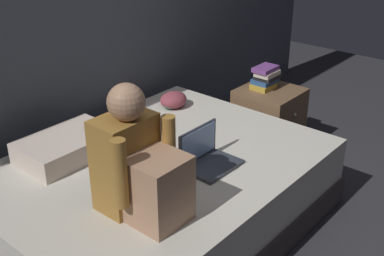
{
  "coord_description": "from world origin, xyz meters",
  "views": [
    {
      "loc": [
        -2.01,
        -1.5,
        1.93
      ],
      "look_at": [
        -0.12,
        0.1,
        0.73
      ],
      "focal_mm": 46.63,
      "sensor_mm": 36.0,
      "label": 1
    }
  ],
  "objects_px": {
    "nightstand": "(268,120)",
    "book_stack": "(266,78)",
    "pillow": "(68,146)",
    "bed": "(159,195)",
    "clothes_pile": "(172,100)",
    "person_sitting": "(139,166)",
    "laptop": "(207,156)"
  },
  "relations": [
    {
      "from": "laptop",
      "to": "clothes_pile",
      "type": "relative_size",
      "value": 1.53
    },
    {
      "from": "nightstand",
      "to": "person_sitting",
      "type": "relative_size",
      "value": 0.79
    },
    {
      "from": "nightstand",
      "to": "laptop",
      "type": "xyz_separation_m",
      "value": [
        -1.15,
        -0.3,
        0.27
      ]
    },
    {
      "from": "pillow",
      "to": "book_stack",
      "type": "bearing_deg",
      "value": -12.38
    },
    {
      "from": "bed",
      "to": "laptop",
      "type": "xyz_separation_m",
      "value": [
        0.15,
        -0.25,
        0.3
      ]
    },
    {
      "from": "pillow",
      "to": "clothes_pile",
      "type": "xyz_separation_m",
      "value": [
        0.95,
        0.03,
        -0.01
      ]
    },
    {
      "from": "nightstand",
      "to": "clothes_pile",
      "type": "height_order",
      "value": "clothes_pile"
    },
    {
      "from": "person_sitting",
      "to": "nightstand",
      "type": "bearing_deg",
      "value": 10.68
    },
    {
      "from": "nightstand",
      "to": "book_stack",
      "type": "bearing_deg",
      "value": 90.58
    },
    {
      "from": "person_sitting",
      "to": "pillow",
      "type": "height_order",
      "value": "person_sitting"
    },
    {
      "from": "pillow",
      "to": "book_stack",
      "type": "distance_m",
      "value": 1.64
    },
    {
      "from": "nightstand",
      "to": "book_stack",
      "type": "relative_size",
      "value": 2.39
    },
    {
      "from": "person_sitting",
      "to": "book_stack",
      "type": "height_order",
      "value": "person_sitting"
    },
    {
      "from": "clothes_pile",
      "to": "person_sitting",
      "type": "bearing_deg",
      "value": -144.63
    },
    {
      "from": "bed",
      "to": "clothes_pile",
      "type": "relative_size",
      "value": 9.54
    },
    {
      "from": "bed",
      "to": "pillow",
      "type": "relative_size",
      "value": 3.57
    },
    {
      "from": "book_stack",
      "to": "person_sitting",
      "type": "bearing_deg",
      "value": -167.66
    },
    {
      "from": "nightstand",
      "to": "pillow",
      "type": "height_order",
      "value": "pillow"
    },
    {
      "from": "nightstand",
      "to": "clothes_pile",
      "type": "relative_size",
      "value": 2.48
    },
    {
      "from": "book_stack",
      "to": "clothes_pile",
      "type": "height_order",
      "value": "book_stack"
    },
    {
      "from": "bed",
      "to": "laptop",
      "type": "relative_size",
      "value": 6.25
    },
    {
      "from": "bed",
      "to": "laptop",
      "type": "height_order",
      "value": "laptop"
    },
    {
      "from": "person_sitting",
      "to": "laptop",
      "type": "height_order",
      "value": "person_sitting"
    },
    {
      "from": "laptop",
      "to": "pillow",
      "type": "relative_size",
      "value": 0.57
    },
    {
      "from": "laptop",
      "to": "clothes_pile",
      "type": "bearing_deg",
      "value": 55.41
    },
    {
      "from": "pillow",
      "to": "clothes_pile",
      "type": "height_order",
      "value": "pillow"
    },
    {
      "from": "laptop",
      "to": "clothes_pile",
      "type": "distance_m",
      "value": 0.88
    },
    {
      "from": "pillow",
      "to": "book_stack",
      "type": "relative_size",
      "value": 2.58
    },
    {
      "from": "bed",
      "to": "pillow",
      "type": "xyz_separation_m",
      "value": [
        -0.3,
        0.45,
        0.31
      ]
    },
    {
      "from": "nightstand",
      "to": "book_stack",
      "type": "xyz_separation_m",
      "value": [
        -0.0,
        0.05,
        0.35
      ]
    },
    {
      "from": "laptop",
      "to": "pillow",
      "type": "distance_m",
      "value": 0.83
    },
    {
      "from": "bed",
      "to": "laptop",
      "type": "distance_m",
      "value": 0.41
    }
  ]
}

